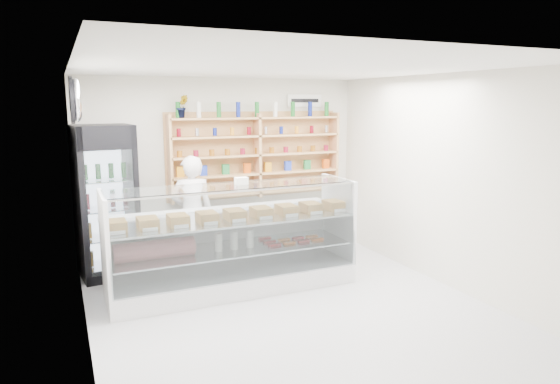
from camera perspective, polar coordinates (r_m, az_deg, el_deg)
name	(u,v)px	position (r m, az deg, el deg)	size (l,w,h in m)	color
room	(292,193)	(5.69, 1.33, -0.16)	(5.00, 5.00, 5.00)	#B0B0B5
display_counter	(233,261)	(6.63, -5.39, -7.82)	(3.20, 0.96, 1.39)	white
shop_worker	(192,213)	(7.35, -10.03, -2.38)	(0.61, 0.40, 1.68)	silver
drinks_cooler	(106,201)	(7.34, -19.30, -1.01)	(0.85, 0.83, 2.13)	black
wall_shelving	(257,155)	(7.99, -2.60, 4.25)	(2.84, 0.28, 1.33)	tan
potted_plant	(182,106)	(7.59, -11.15, 9.58)	(0.19, 0.15, 0.34)	#1E6626
security_mirror	(76,100)	(6.26, -22.25, 9.70)	(0.15, 0.50, 0.50)	silver
wall_sign	(305,101)	(8.43, 2.82, 10.39)	(0.62, 0.03, 0.20)	white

